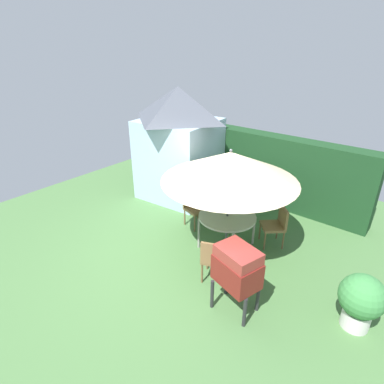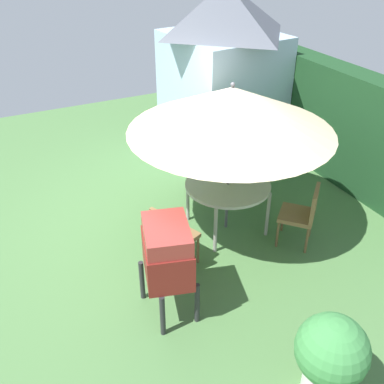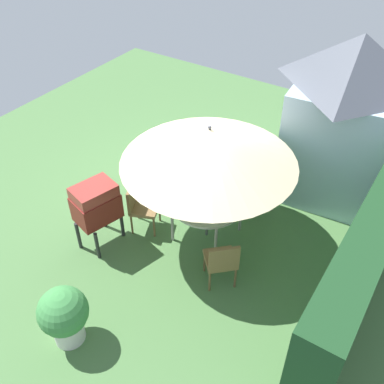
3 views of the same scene
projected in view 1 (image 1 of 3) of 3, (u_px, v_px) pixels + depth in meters
The scene contains 10 objects.
ground_plane at pixel (180, 256), 6.56m from camera, with size 11.00×11.00×0.00m, color #47703D.
hedge_backdrop at pixel (263, 168), 8.60m from camera, with size 5.65×0.51×1.89m.
garden_shed at pixel (179, 143), 8.60m from camera, with size 2.22×2.09×3.05m.
patio_table at pixel (227, 218), 6.62m from camera, with size 1.21×1.21×0.75m.
patio_umbrella at pixel (230, 166), 6.12m from camera, with size 2.74×2.74×2.21m.
bbq_grill at pixel (237, 268), 4.91m from camera, with size 0.81×0.67×1.20m.
chair_near_shed at pixel (277, 223), 6.76m from camera, with size 0.65×0.65×0.90m.
chair_far_side at pixel (194, 205), 7.52m from camera, with size 0.56×0.56×0.90m.
chair_toward_hedge at pixel (215, 258), 5.67m from camera, with size 0.60×0.61×0.90m.
potted_plant_by_shed at pixel (361, 300), 4.73m from camera, with size 0.68×0.68×0.94m.
Camera 1 is at (3.59, -3.97, 4.03)m, focal length 29.36 mm.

